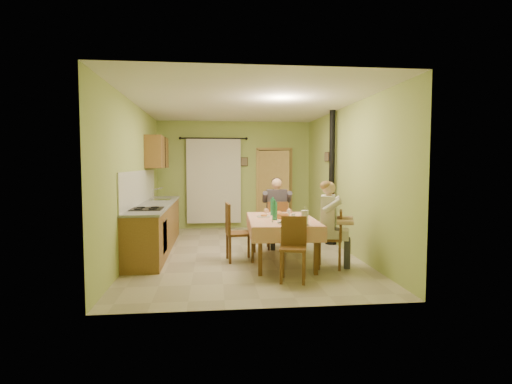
{
  "coord_description": "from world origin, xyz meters",
  "views": [
    {
      "loc": [
        -0.58,
        -7.52,
        1.69
      ],
      "look_at": [
        0.25,
        0.1,
        1.15
      ],
      "focal_mm": 28.0,
      "sensor_mm": 36.0,
      "label": 1
    }
  ],
  "objects": [
    {
      "name": "man_far",
      "position": [
        0.69,
        0.27,
        0.88
      ],
      "size": [
        0.6,
        0.48,
        1.39
      ],
      "rotation": [
        0.0,
        0.0,
        -0.07
      ],
      "color": "#38333D",
      "rests_on": "chair_far"
    },
    {
      "name": "chair_left",
      "position": [
        -0.14,
        -0.66,
        0.29
      ],
      "size": [
        0.48,
        0.48,
        1.01
      ],
      "rotation": [
        0.0,
        0.0,
        -1.49
      ],
      "color": "brown",
      "rests_on": "ground"
    },
    {
      "name": "tableware",
      "position": [
        0.59,
        -0.95,
        0.83
      ],
      "size": [
        0.78,
        1.62,
        0.33
      ],
      "color": "white",
      "rests_on": "dining_table"
    },
    {
      "name": "stove_flue",
      "position": [
        1.9,
        0.6,
        1.02
      ],
      "size": [
        0.24,
        0.24,
        2.8
      ],
      "color": "black",
      "rests_on": "ground"
    },
    {
      "name": "upper_cabinets",
      "position": [
        -1.82,
        1.7,
        1.95
      ],
      "size": [
        0.35,
        1.4,
        0.7
      ],
      "primitive_type": "cube",
      "color": "brown",
      "rests_on": "room_shell"
    },
    {
      "name": "dining_table",
      "position": [
        0.59,
        -0.85,
        0.38
      ],
      "size": [
        1.21,
        1.93,
        0.76
      ],
      "rotation": [
        0.0,
        0.0,
        -0.05
      ],
      "color": "tan",
      "rests_on": "ground"
    },
    {
      "name": "picture_right",
      "position": [
        1.97,
        1.2,
        1.85
      ],
      "size": [
        0.03,
        0.31,
        0.21
      ],
      "primitive_type": "cube",
      "color": "brown",
      "rests_on": "room_shell"
    },
    {
      "name": "chair_near",
      "position": [
        0.56,
        -1.96,
        0.29
      ],
      "size": [
        0.46,
        0.46,
        0.93
      ],
      "rotation": [
        0.0,
        0.0,
        2.88
      ],
      "color": "brown",
      "rests_on": "ground"
    },
    {
      "name": "chair_right",
      "position": [
        1.31,
        -1.29,
        0.29
      ],
      "size": [
        0.49,
        0.49,
        0.94
      ],
      "rotation": [
        0.0,
        0.0,
        1.26
      ],
      "color": "brown",
      "rests_on": "ground"
    },
    {
      "name": "curtain",
      "position": [
        -0.55,
        2.9,
        1.26
      ],
      "size": [
        1.7,
        0.07,
        2.22
      ],
      "color": "black",
      "rests_on": "ground"
    },
    {
      "name": "floor",
      "position": [
        0.0,
        0.0,
        0.0
      ],
      "size": [
        4.0,
        6.0,
        0.01
      ],
      "primitive_type": "cube",
      "color": "tan",
      "rests_on": "ground"
    },
    {
      "name": "kitchen_run",
      "position": [
        -1.71,
        0.4,
        0.48
      ],
      "size": [
        0.64,
        3.64,
        1.56
      ],
      "color": "brown",
      "rests_on": "ground"
    },
    {
      "name": "chair_far",
      "position": [
        0.68,
        0.26,
        0.29
      ],
      "size": [
        0.42,
        0.42,
        0.95
      ],
      "rotation": [
        0.0,
        0.0,
        -0.07
      ],
      "color": "brown",
      "rests_on": "ground"
    },
    {
      "name": "room_shell",
      "position": [
        0.0,
        0.0,
        1.82
      ],
      "size": [
        4.04,
        6.04,
        2.82
      ],
      "color": "#A3B75D",
      "rests_on": "ground"
    },
    {
      "name": "doorway",
      "position": [
        1.04,
        2.9,
        1.05
      ],
      "size": [
        0.96,
        0.34,
        2.15
      ],
      "color": "black",
      "rests_on": "ground"
    },
    {
      "name": "man_right",
      "position": [
        1.3,
        -1.29,
        0.88
      ],
      "size": [
        0.57,
        0.64,
        1.39
      ],
      "rotation": [
        0.0,
        0.0,
        1.26
      ],
      "color": "beige",
      "rests_on": "chair_right"
    },
    {
      "name": "picture_back",
      "position": [
        0.25,
        2.97,
        1.75
      ],
      "size": [
        0.19,
        0.03,
        0.23
      ],
      "primitive_type": "cube",
      "color": "black",
      "rests_on": "room_shell"
    }
  ]
}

